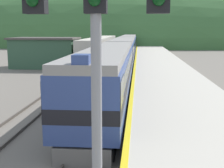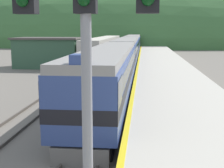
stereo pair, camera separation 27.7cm
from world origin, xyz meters
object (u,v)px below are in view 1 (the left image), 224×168
express_train_lead_car (108,74)px  carriage_third (129,44)px  signal_mast_main (96,34)px  carriage_fourth (131,41)px  siding_train (100,48)px  carriage_second (123,51)px

express_train_lead_car → carriage_third: (0.00, 44.45, -0.01)m
carriage_third → signal_mast_main: signal_mast_main is taller
carriage_third → signal_mast_main: size_ratio=2.79×
carriage_fourth → signal_mast_main: (1.34, -82.43, 3.02)m
carriage_fourth → siding_train: 33.22m
signal_mast_main → express_train_lead_car: bearing=94.8°
express_train_lead_car → carriage_second: bearing=90.0°
express_train_lead_car → siding_train: size_ratio=0.66×
express_train_lead_car → carriage_third: bearing=90.0°
express_train_lead_car → carriage_third: 44.45m
express_train_lead_car → carriage_second: size_ratio=1.03×
carriage_third → carriage_fourth: size_ratio=1.00×
express_train_lead_car → carriage_fourth: bearing=90.0°
carriage_second → express_train_lead_car: bearing=-90.0°
express_train_lead_car → siding_train: 33.80m
siding_train → signal_mast_main: (5.96, -49.54, 3.19)m
carriage_second → signal_mast_main: (1.34, -38.57, 3.02)m
siding_train → signal_mast_main: bearing=-83.1°
carriage_fourth → carriage_third: bearing=-90.0°
carriage_second → siding_train: size_ratio=0.64×
siding_train → carriage_fourth: bearing=82.0°
express_train_lead_car → siding_train: bearing=97.8°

